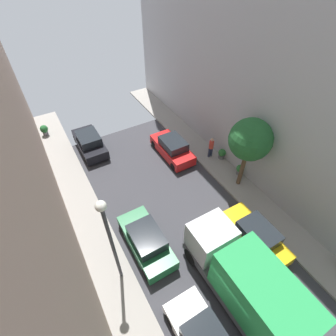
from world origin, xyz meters
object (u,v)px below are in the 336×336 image
delivery_truck (246,283)px  street_tree_1 (250,140)px  parked_car_right_3 (172,148)px  potted_plant_4 (240,169)px  lamp_post (109,234)px  parked_car_left_2 (146,241)px  parked_car_left_3 (90,143)px  pedestrian (211,147)px  potted_plant_0 (222,154)px  parked_car_right_2 (255,236)px  potted_plant_5 (44,130)px

delivery_truck → street_tree_1: 8.04m
parked_car_right_3 → potted_plant_4: size_ratio=5.25×
street_tree_1 → lamp_post: (-9.70, -1.91, 0.12)m
parked_car_left_2 → potted_plant_4: (8.45, 1.78, -0.13)m
parked_car_left_2 → parked_car_left_3: size_ratio=1.00×
parked_car_left_2 → pedestrian: pedestrian is taller
parked_car_left_3 → street_tree_1: 12.36m
pedestrian → potted_plant_0: size_ratio=2.14×
potted_plant_0 → lamp_post: lamp_post is taller
lamp_post → potted_plant_4: bearing=14.0°
parked_car_right_2 → street_tree_1: street_tree_1 is taller
potted_plant_0 → potted_plant_4: size_ratio=1.01×
parked_car_right_2 → potted_plant_4: parked_car_right_2 is taller
parked_car_left_3 → potted_plant_4: 11.89m
parked_car_right_2 → parked_car_right_3: size_ratio=1.00×
street_tree_1 → parked_car_right_3: bearing=115.3°
parked_car_right_2 → lamp_post: bearing=164.5°
lamp_post → parked_car_left_2: bearing=23.0°
parked_car_right_3 → potted_plant_0: (3.05, -2.37, -0.15)m
parked_car_right_3 → lamp_post: bearing=-136.2°
delivery_truck → street_tree_1: street_tree_1 is taller
parked_car_left_3 → potted_plant_5: size_ratio=4.47×
parked_car_right_2 → potted_plant_0: size_ratio=5.22×
pedestrian → lamp_post: size_ratio=0.28×
delivery_truck → lamp_post: (-4.60, 3.91, 2.30)m
pedestrian → lamp_post: 11.44m
parked_car_left_2 → potted_plant_5: parked_car_left_2 is taller
parked_car_left_3 → potted_plant_4: (8.45, -8.36, -0.13)m
parked_car_left_2 → lamp_post: (-1.90, -0.80, 3.37)m
potted_plant_4 → potted_plant_5: bearing=132.9°
parked_car_right_3 → street_tree_1: size_ratio=0.81×
delivery_truck → lamp_post: size_ratio=1.09×
potted_plant_4 → potted_plant_5: potted_plant_5 is taller
potted_plant_0 → delivery_truck: bearing=-124.0°
parked_car_left_2 → potted_plant_0: size_ratio=5.22×
parked_car_right_3 → street_tree_1: (2.40, -5.08, 3.25)m
pedestrian → delivery_truck: bearing=-119.2°
parked_car_left_2 → parked_car_right_3: 8.21m
potted_plant_4 → parked_car_right_2: bearing=-123.5°
parked_car_right_2 → street_tree_1: 5.64m
parked_car_left_2 → parked_car_left_3: same height
delivery_truck → pedestrian: delivery_truck is taller
street_tree_1 → lamp_post: size_ratio=0.85×
parked_car_left_2 → delivery_truck: 5.54m
street_tree_1 → pedestrian: bearing=89.8°
parked_car_left_2 → parked_car_left_3: (0.00, 10.13, 0.00)m
lamp_post → parked_car_right_3: bearing=43.8°
pedestrian → parked_car_right_2: bearing=-108.3°
potted_plant_0 → potted_plant_4: (0.01, -2.04, 0.03)m
pedestrian → potted_plant_0: pedestrian is taller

